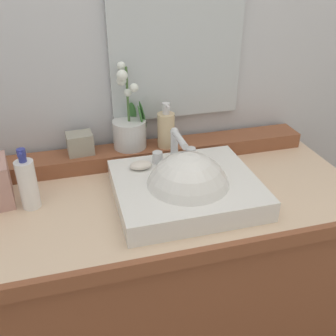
{
  "coord_description": "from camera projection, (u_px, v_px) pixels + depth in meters",
  "views": [
    {
      "loc": [
        -0.23,
        -0.96,
        1.47
      ],
      "look_at": [
        0.03,
        -0.01,
        0.91
      ],
      "focal_mm": 40.93,
      "sensor_mm": 36.0,
      "label": 1
    }
  ],
  "objects": [
    {
      "name": "back_ledge",
      "position": [
        142.0,
        154.0,
        1.35
      ],
      "size": [
        1.19,
        0.11,
        0.05
      ],
      "primitive_type": "cube",
      "color": "brown",
      "rests_on": "vanity_cabinet"
    },
    {
      "name": "trinket_box",
      "position": [
        80.0,
        143.0,
        1.28
      ],
      "size": [
        0.09,
        0.07,
        0.07
      ],
      "primitive_type": "cube",
      "rotation": [
        0.0,
        0.0,
        0.08
      ],
      "color": "gray",
      "rests_on": "back_ledge"
    },
    {
      "name": "mirror",
      "position": [
        177.0,
        22.0,
        1.23
      ],
      "size": [
        0.46,
        0.02,
        0.63
      ],
      "primitive_type": "cube",
      "color": "silver"
    },
    {
      "name": "vanity_cabinet",
      "position": [
        159.0,
        288.0,
        1.38
      ],
      "size": [
        1.26,
        0.58,
        0.83
      ],
      "color": "brown",
      "rests_on": "ground"
    },
    {
      "name": "wall_back",
      "position": [
        127.0,
        11.0,
        1.28
      ],
      "size": [
        3.06,
        0.2,
        2.6
      ],
      "primitive_type": "cube",
      "color": "silver",
      "rests_on": "ground"
    },
    {
      "name": "soap_bar",
      "position": [
        141.0,
        165.0,
        1.18
      ],
      "size": [
        0.07,
        0.04,
        0.02
      ],
      "primitive_type": "ellipsoid",
      "color": "silver",
      "rests_on": "sink_basin"
    },
    {
      "name": "lotion_bottle",
      "position": [
        28.0,
        183.0,
        1.08
      ],
      "size": [
        0.05,
        0.06,
        0.19
      ],
      "color": "white",
      "rests_on": "vanity_cabinet"
    },
    {
      "name": "soap_dispenser",
      "position": [
        166.0,
        129.0,
        1.31
      ],
      "size": [
        0.06,
        0.06,
        0.16
      ],
      "color": "beige",
      "rests_on": "back_ledge"
    },
    {
      "name": "sink_basin",
      "position": [
        187.0,
        192.0,
        1.13
      ],
      "size": [
        0.42,
        0.36,
        0.28
      ],
      "color": "white",
      "rests_on": "vanity_cabinet"
    },
    {
      "name": "potted_plant",
      "position": [
        129.0,
        128.0,
        1.3
      ],
      "size": [
        0.12,
        0.11,
        0.29
      ],
      "color": "silver",
      "rests_on": "back_ledge"
    }
  ]
}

